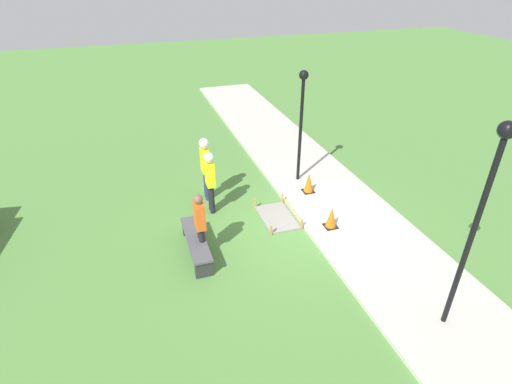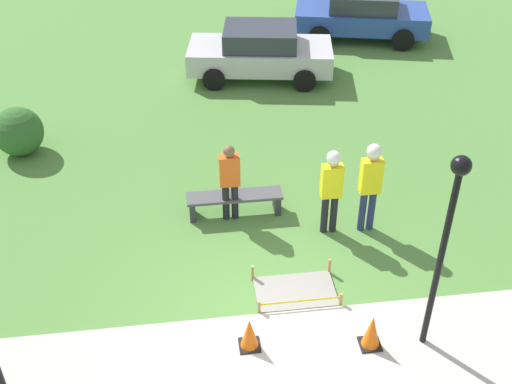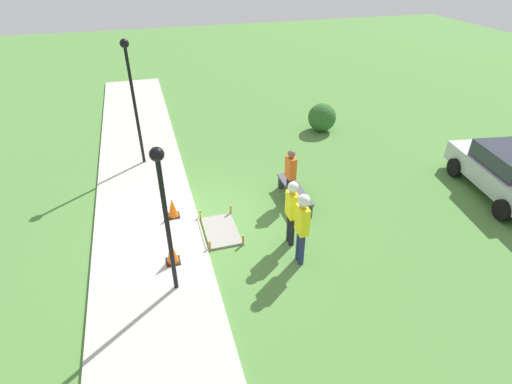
{
  "view_description": "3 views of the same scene",
  "coord_description": "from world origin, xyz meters",
  "px_view_note": "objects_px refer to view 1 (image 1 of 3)",
  "views": [
    {
      "loc": [
        -8.07,
        4.0,
        6.28
      ],
      "look_at": [
        0.68,
        1.09,
        0.92
      ],
      "focal_mm": 28.0,
      "sensor_mm": 36.0,
      "label": 1
    },
    {
      "loc": [
        -1.15,
        -7.5,
        8.02
      ],
      "look_at": [
        0.08,
        1.98,
        1.2
      ],
      "focal_mm": 45.0,
      "sensor_mm": 36.0,
      "label": 2
    },
    {
      "loc": [
        9.11,
        -1.0,
        6.75
      ],
      "look_at": [
        0.41,
        1.55,
        0.99
      ],
      "focal_mm": 28.0,
      "sensor_mm": 36.0,
      "label": 3
    }
  ],
  "objects_px": {
    "worker_supervisor": "(205,163)",
    "worker_assistant": "(210,177)",
    "lamppost_near": "(302,110)",
    "traffic_cone_near_patch": "(331,218)",
    "traffic_cone_far_patch": "(309,183)",
    "lamppost_far": "(482,205)",
    "park_bench": "(196,242)",
    "bystander_in_orange_shirt": "(200,222)"
  },
  "relations": [
    {
      "from": "park_bench",
      "to": "traffic_cone_near_patch",
      "type": "bearing_deg",
      "value": -92.17
    },
    {
      "from": "traffic_cone_near_patch",
      "to": "lamppost_near",
      "type": "distance_m",
      "value": 3.45
    },
    {
      "from": "bystander_in_orange_shirt",
      "to": "lamppost_near",
      "type": "height_order",
      "value": "lamppost_near"
    },
    {
      "from": "bystander_in_orange_shirt",
      "to": "lamppost_near",
      "type": "xyz_separation_m",
      "value": [
        2.73,
        -3.73,
        1.45
      ]
    },
    {
      "from": "lamppost_near",
      "to": "lamppost_far",
      "type": "relative_size",
      "value": 0.84
    },
    {
      "from": "traffic_cone_far_patch",
      "to": "bystander_in_orange_shirt",
      "type": "bearing_deg",
      "value": 116.75
    },
    {
      "from": "lamppost_far",
      "to": "worker_supervisor",
      "type": "bearing_deg",
      "value": 28.55
    },
    {
      "from": "traffic_cone_near_patch",
      "to": "worker_supervisor",
      "type": "relative_size",
      "value": 0.3
    },
    {
      "from": "traffic_cone_near_patch",
      "to": "lamppost_near",
      "type": "xyz_separation_m",
      "value": [
        2.77,
        -0.25,
        2.04
      ]
    },
    {
      "from": "lamppost_near",
      "to": "worker_supervisor",
      "type": "bearing_deg",
      "value": 92.24
    },
    {
      "from": "worker_supervisor",
      "to": "lamppost_near",
      "type": "distance_m",
      "value": 3.27
    },
    {
      "from": "traffic_cone_far_patch",
      "to": "park_bench",
      "type": "bearing_deg",
      "value": 114.81
    },
    {
      "from": "traffic_cone_far_patch",
      "to": "worker_supervisor",
      "type": "xyz_separation_m",
      "value": [
        0.75,
        3.0,
        0.79
      ]
    },
    {
      "from": "traffic_cone_near_patch",
      "to": "worker_assistant",
      "type": "xyz_separation_m",
      "value": [
        1.91,
        2.81,
        0.73
      ]
    },
    {
      "from": "traffic_cone_near_patch",
      "to": "worker_supervisor",
      "type": "bearing_deg",
      "value": 46.37
    },
    {
      "from": "worker_supervisor",
      "to": "worker_assistant",
      "type": "height_order",
      "value": "worker_supervisor"
    },
    {
      "from": "worker_supervisor",
      "to": "worker_assistant",
      "type": "relative_size",
      "value": 1.06
    },
    {
      "from": "worker_assistant",
      "to": "lamppost_near",
      "type": "height_order",
      "value": "lamppost_near"
    },
    {
      "from": "worker_supervisor",
      "to": "bystander_in_orange_shirt",
      "type": "relative_size",
      "value": 1.14
    },
    {
      "from": "worker_supervisor",
      "to": "bystander_in_orange_shirt",
      "type": "height_order",
      "value": "worker_supervisor"
    },
    {
      "from": "worker_supervisor",
      "to": "lamppost_far",
      "type": "distance_m",
      "value": 7.29
    },
    {
      "from": "worker_supervisor",
      "to": "traffic_cone_near_patch",
      "type": "bearing_deg",
      "value": -133.63
    },
    {
      "from": "worker_assistant",
      "to": "worker_supervisor",
      "type": "bearing_deg",
      "value": -2.34
    },
    {
      "from": "bystander_in_orange_shirt",
      "to": "lamppost_near",
      "type": "distance_m",
      "value": 4.84
    },
    {
      "from": "traffic_cone_far_patch",
      "to": "park_bench",
      "type": "xyz_separation_m",
      "value": [
        -1.77,
        3.82,
        -0.06
      ]
    },
    {
      "from": "traffic_cone_near_patch",
      "to": "worker_assistant",
      "type": "bearing_deg",
      "value": 55.85
    },
    {
      "from": "traffic_cone_near_patch",
      "to": "traffic_cone_far_patch",
      "type": "relative_size",
      "value": 0.93
    },
    {
      "from": "park_bench",
      "to": "bystander_in_orange_shirt",
      "type": "bearing_deg",
      "value": -128.88
    },
    {
      "from": "traffic_cone_near_patch",
      "to": "traffic_cone_far_patch",
      "type": "height_order",
      "value": "traffic_cone_far_patch"
    },
    {
      "from": "worker_assistant",
      "to": "bystander_in_orange_shirt",
      "type": "distance_m",
      "value": 1.99
    },
    {
      "from": "lamppost_far",
      "to": "worker_assistant",
      "type": "bearing_deg",
      "value": 31.93
    },
    {
      "from": "park_bench",
      "to": "bystander_in_orange_shirt",
      "type": "relative_size",
      "value": 1.13
    },
    {
      "from": "worker_assistant",
      "to": "bystander_in_orange_shirt",
      "type": "bearing_deg",
      "value": 160.34
    },
    {
      "from": "park_bench",
      "to": "bystander_in_orange_shirt",
      "type": "xyz_separation_m",
      "value": [
        -0.1,
        -0.12,
        0.62
      ]
    },
    {
      "from": "lamppost_near",
      "to": "lamppost_far",
      "type": "bearing_deg",
      "value": -176.66
    },
    {
      "from": "worker_assistant",
      "to": "lamppost_near",
      "type": "xyz_separation_m",
      "value": [
        0.86,
        -3.06,
        1.31
      ]
    },
    {
      "from": "traffic_cone_far_patch",
      "to": "park_bench",
      "type": "height_order",
      "value": "traffic_cone_far_patch"
    },
    {
      "from": "worker_supervisor",
      "to": "lamppost_near",
      "type": "relative_size",
      "value": 0.56
    },
    {
      "from": "traffic_cone_near_patch",
      "to": "traffic_cone_far_patch",
      "type": "distance_m",
      "value": 1.92
    },
    {
      "from": "worker_supervisor",
      "to": "bystander_in_orange_shirt",
      "type": "xyz_separation_m",
      "value": [
        -2.61,
        0.7,
        -0.23
      ]
    },
    {
      "from": "worker_assistant",
      "to": "bystander_in_orange_shirt",
      "type": "xyz_separation_m",
      "value": [
        -1.87,
        0.67,
        -0.15
      ]
    },
    {
      "from": "traffic_cone_near_patch",
      "to": "traffic_cone_far_patch",
      "type": "xyz_separation_m",
      "value": [
        1.9,
        -0.22,
        0.02
      ]
    }
  ]
}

